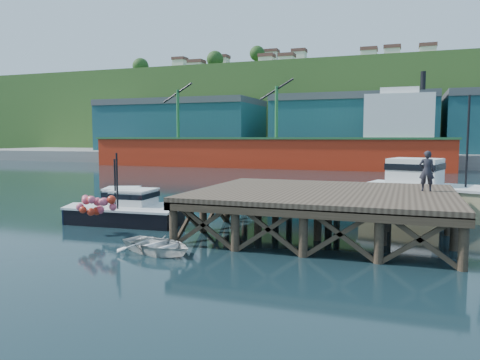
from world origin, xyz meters
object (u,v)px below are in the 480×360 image
at_px(trawler, 452,193).
at_px(boat_black, 126,210).
at_px(dinghy, 158,245).
at_px(dockworker, 427,171).
at_px(boat_navy, 119,208).

bearing_deg(trawler, boat_black, -138.98).
xyz_separation_m(boat_black, dinghy, (4.92, -5.25, -0.36)).
relative_size(dinghy, dockworker, 1.74).
bearing_deg(trawler, dinghy, -116.41).
relative_size(boat_black, dockworker, 3.31).
relative_size(trawler, dockworker, 5.81).
bearing_deg(dockworker, trawler, -106.67).
height_order(dinghy, dockworker, dockworker).
height_order(boat_black, trawler, trawler).
relative_size(boat_black, dinghy, 1.90).
height_order(boat_black, dinghy, boat_black).
xyz_separation_m(boat_black, trawler, (16.86, 8.03, 0.75)).
relative_size(boat_navy, dockworker, 3.10).
bearing_deg(dockworker, dinghy, 35.05).
relative_size(boat_navy, dinghy, 1.78).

